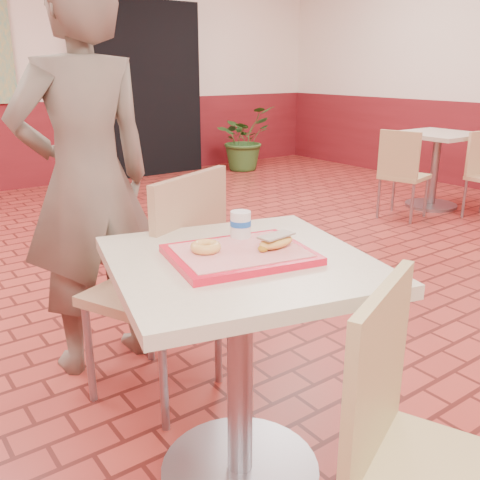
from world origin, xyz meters
TOP-DOWN VIEW (x-y plane):
  - room_shell at (0.00, 0.00)m, footprint 8.01×10.01m
  - wainscot_band at (0.00, 0.00)m, footprint 8.00×10.00m
  - corridor_doorway at (1.20, 4.88)m, footprint 1.60×0.22m
  - main_table at (-1.11, -0.41)m, footprint 0.78×0.78m
  - chair_main_front at (-1.05, -1.06)m, footprint 0.55×0.55m
  - chair_main_back at (-1.07, 0.16)m, footprint 0.61×0.61m
  - customer at (-1.19, 0.65)m, footprint 0.67×0.45m
  - serving_tray at (-1.11, -0.41)m, footprint 0.43×0.33m
  - ring_donut at (-1.20, -0.35)m, footprint 0.12×0.12m
  - long_john_donut at (-1.00, -0.45)m, footprint 0.15×0.08m
  - paper_cup at (-1.02, -0.29)m, footprint 0.07×0.07m
  - second_table at (2.80, 1.53)m, footprint 0.73×0.73m
  - chair_second_left at (2.14, 1.44)m, footprint 0.47×0.47m
  - potted_plant at (2.48, 4.40)m, footprint 0.93×0.85m

SIDE VIEW (x-z plane):
  - potted_plant at x=2.48m, z-range 0.00..0.88m
  - chair_second_left at x=2.14m, z-range 0.05..0.89m
  - wainscot_band at x=0.00m, z-range 0.00..1.00m
  - chair_main_front at x=-1.05m, z-range 0.05..0.97m
  - second_table at x=2.80m, z-range 0.13..0.90m
  - main_table at x=-1.11m, z-range 0.14..0.97m
  - chair_main_back at x=-1.07m, z-range 0.06..1.07m
  - serving_tray at x=-1.11m, z-range 0.83..0.85m
  - ring_donut at x=-1.20m, z-range 0.85..0.88m
  - long_john_donut at x=-1.00m, z-range 0.85..0.89m
  - paper_cup at x=-1.02m, z-range 0.85..0.94m
  - customer at x=-1.19m, z-range 0.00..1.81m
  - corridor_doorway at x=1.20m, z-range 0.00..2.20m
  - room_shell at x=0.00m, z-range 0.00..3.00m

